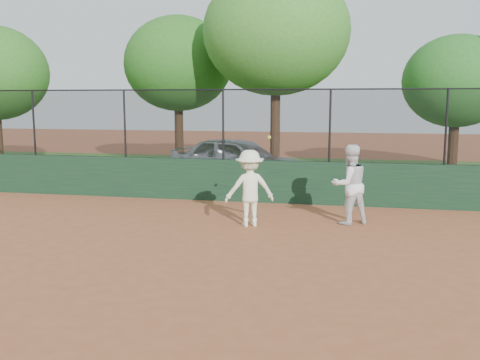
% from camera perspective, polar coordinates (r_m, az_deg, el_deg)
% --- Properties ---
extents(ground, '(80.00, 80.00, 0.00)m').
position_cam_1_polar(ground, '(9.79, -7.37, -8.70)').
color(ground, '#A25634').
rests_on(ground, ground).
extents(back_wall, '(26.00, 0.20, 1.20)m').
position_cam_1_polar(back_wall, '(15.31, 0.04, -0.07)').
color(back_wall, '#193821').
rests_on(back_wall, ground).
extents(grass_strip, '(36.00, 12.00, 0.01)m').
position_cam_1_polar(grass_strip, '(21.24, 3.40, 0.71)').
color(grass_strip, '#2E561A').
rests_on(grass_strip, ground).
extents(parked_car, '(5.18, 3.21, 1.64)m').
position_cam_1_polar(parked_car, '(18.48, -0.26, 2.11)').
color(parked_car, '#AEB2B8').
rests_on(parked_car, ground).
extents(player_second, '(1.14, 1.07, 1.87)m').
position_cam_1_polar(player_second, '(12.74, 11.59, -0.47)').
color(player_second, white).
rests_on(player_second, ground).
extents(player_main, '(1.30, 1.04, 2.11)m').
position_cam_1_polar(player_main, '(12.27, 1.03, -0.88)').
color(player_main, white).
rests_on(player_main, ground).
extents(fence_assembly, '(26.00, 0.06, 2.00)m').
position_cam_1_polar(fence_assembly, '(15.16, -0.07, 6.06)').
color(fence_assembly, black).
rests_on(fence_assembly, back_wall).
extents(tree_1, '(4.50, 4.09, 6.31)m').
position_cam_1_polar(tree_1, '(22.63, -6.64, 12.19)').
color(tree_1, '#402816').
rests_on(tree_1, ground).
extents(tree_2, '(5.27, 4.79, 7.59)m').
position_cam_1_polar(tree_2, '(19.84, 3.87, 15.49)').
color(tree_2, '#4A2E1A').
rests_on(tree_2, ground).
extents(tree_3, '(3.81, 3.47, 5.20)m').
position_cam_1_polar(tree_3, '(20.88, 22.11, 9.70)').
color(tree_3, '#422716').
rests_on(tree_3, ground).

